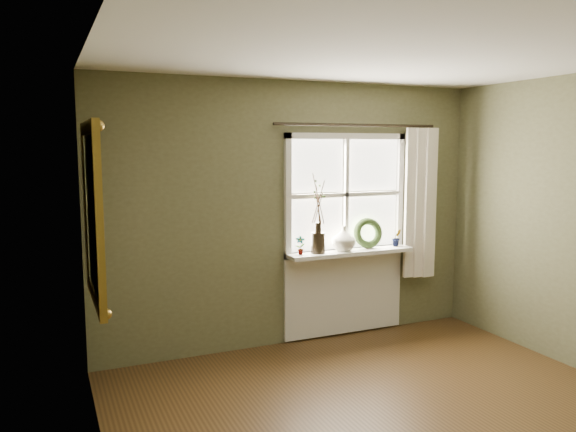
% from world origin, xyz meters
% --- Properties ---
extents(ceiling, '(4.50, 4.50, 0.00)m').
position_xyz_m(ceiling, '(0.00, 0.00, 2.60)').
color(ceiling, silver).
rests_on(ceiling, ground).
extents(wall_back, '(4.00, 0.10, 2.60)m').
position_xyz_m(wall_back, '(0.00, 2.30, 1.30)').
color(wall_back, brown).
rests_on(wall_back, ground).
extents(wall_left, '(0.10, 4.50, 2.60)m').
position_xyz_m(wall_left, '(-2.05, 0.00, 1.30)').
color(wall_left, brown).
rests_on(wall_left, ground).
extents(window_frame, '(1.36, 0.06, 1.24)m').
position_xyz_m(window_frame, '(0.55, 2.23, 1.48)').
color(window_frame, silver).
rests_on(window_frame, wall_back).
extents(window_sill, '(1.36, 0.26, 0.04)m').
position_xyz_m(window_sill, '(0.55, 2.12, 0.90)').
color(window_sill, silver).
rests_on(window_sill, wall_back).
extents(window_apron, '(1.36, 0.04, 0.88)m').
position_xyz_m(window_apron, '(0.55, 2.23, 0.46)').
color(window_apron, silver).
rests_on(window_apron, ground).
extents(dark_jug, '(0.17, 0.17, 0.21)m').
position_xyz_m(dark_jug, '(0.18, 2.12, 1.02)').
color(dark_jug, black).
rests_on(dark_jug, window_sill).
extents(cream_vase, '(0.32, 0.32, 0.25)m').
position_xyz_m(cream_vase, '(0.47, 2.12, 1.05)').
color(cream_vase, beige).
rests_on(cream_vase, window_sill).
extents(wreath, '(0.33, 0.17, 0.33)m').
position_xyz_m(wreath, '(0.78, 2.16, 1.04)').
color(wreath, '#30471F').
rests_on(wreath, window_sill).
extents(potted_plant_left, '(0.11, 0.09, 0.18)m').
position_xyz_m(potted_plant_left, '(-0.01, 2.12, 1.01)').
color(potted_plant_left, '#30471F').
rests_on(potted_plant_left, window_sill).
extents(potted_plant_right, '(0.10, 0.08, 0.18)m').
position_xyz_m(potted_plant_right, '(1.11, 2.12, 1.01)').
color(potted_plant_right, '#30471F').
rests_on(potted_plant_right, window_sill).
extents(curtain, '(0.36, 0.12, 1.59)m').
position_xyz_m(curtain, '(1.39, 2.13, 1.37)').
color(curtain, silver).
rests_on(curtain, wall_back).
extents(curtain_rod, '(1.84, 0.03, 0.03)m').
position_xyz_m(curtain_rod, '(0.65, 2.17, 2.18)').
color(curtain_rod, black).
rests_on(curtain_rod, wall_back).
extents(gilt_mirror, '(0.10, 1.11, 1.33)m').
position_xyz_m(gilt_mirror, '(-1.96, 1.52, 1.49)').
color(gilt_mirror, white).
rests_on(gilt_mirror, wall_left).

